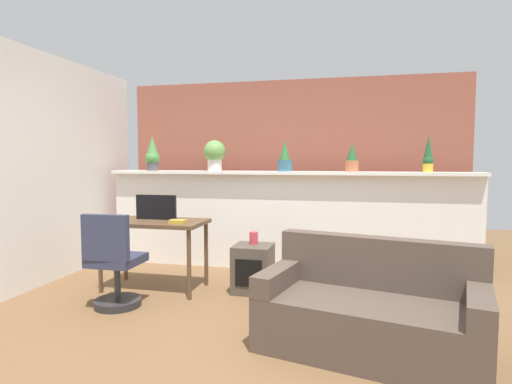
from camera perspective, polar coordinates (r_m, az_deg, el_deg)
name	(u,v)px	position (r m, az deg, el deg)	size (l,w,h in m)	color
ground_plane	(244,332)	(3.59, -1.63, -18.54)	(12.00, 12.00, 0.00)	brown
divider_wall	(284,222)	(5.33, 3.83, -4.15)	(4.64, 0.16, 1.22)	white
plant_shelf	(284,173)	(5.23, 3.80, 2.63)	(4.64, 0.28, 0.04)	white
brick_wall_behind	(291,171)	(5.86, 4.81, 2.90)	(4.64, 0.10, 2.50)	#9E5442
side_wall_left	(12,170)	(4.96, -30.45, 2.64)	(0.12, 4.40, 2.60)	white
potted_plant_0	(152,154)	(5.75, -13.98, 5.01)	(0.19, 0.19, 0.46)	#4C4C51
potted_plant_1	(215,154)	(5.46, -5.68, 5.24)	(0.29, 0.29, 0.40)	silver
potted_plant_2	(285,159)	(5.20, 3.97, 4.57)	(0.18, 0.18, 0.38)	#386B84
potted_plant_3	(352,159)	(5.16, 13.00, 4.47)	(0.16, 0.16, 0.34)	#C66B42
potted_plant_4	(428,155)	(5.24, 22.50, 4.64)	(0.12, 0.12, 0.43)	gold
desk	(154,228)	(4.64, -13.76, -4.84)	(1.10, 0.60, 0.75)	brown
tv_monitor	(156,207)	(4.69, -13.50, -2.03)	(0.46, 0.04, 0.27)	black
office_chair	(114,268)	(4.20, -18.87, -9.79)	(0.45, 0.45, 0.91)	#262628
side_cube_shelf	(253,268)	(4.50, -0.42, -10.41)	(0.40, 0.41, 0.50)	#4C4238
vase_on_shelf	(254,238)	(4.49, -0.31, -6.30)	(0.09, 0.09, 0.13)	#CC3D47
book_on_desk	(178,221)	(4.37, -10.65, -3.99)	(0.17, 0.10, 0.04)	gold
couch	(370,313)	(3.28, 15.39, -15.65)	(1.69, 1.11, 0.80)	brown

